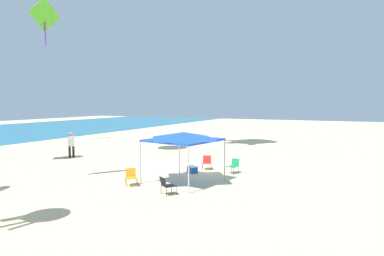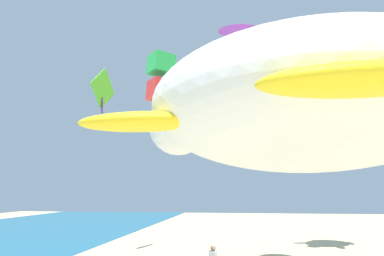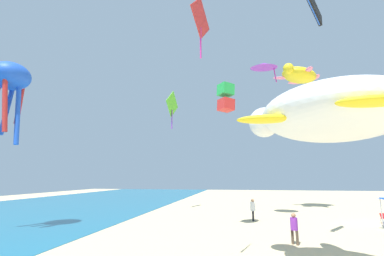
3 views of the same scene
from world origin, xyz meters
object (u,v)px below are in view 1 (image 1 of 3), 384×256
at_px(folding_chair_near_cooler, 167,184).
at_px(kite_diamond_lime, 45,16).
at_px(folding_chair_facing_ocean, 234,165).
at_px(folding_chair_right_of_tent, 131,176).
at_px(cooler_box, 192,169).
at_px(canopy_tent, 183,137).
at_px(folding_chair_left_of_tent, 207,161).
at_px(person_by_tent, 71,143).

bearing_deg(folding_chair_near_cooler, kite_diamond_lime, 3.97).
distance_m(folding_chair_facing_ocean, folding_chair_right_of_tent, 6.09).
bearing_deg(cooler_box, folding_chair_facing_ocean, -66.14).
xyz_separation_m(canopy_tent, folding_chair_facing_ocean, (3.19, -1.60, -1.86)).
bearing_deg(folding_chair_left_of_tent, folding_chair_facing_ocean, -32.98).
bearing_deg(kite_diamond_lime, folding_chair_left_of_tent, 90.89).
xyz_separation_m(canopy_tent, folding_chair_near_cooler, (-2.43, -0.42, -1.86)).
xyz_separation_m(canopy_tent, folding_chair_right_of_tent, (-1.72, 2.00, -1.86)).
height_order(folding_chair_near_cooler, kite_diamond_lime, kite_diamond_lime).
bearing_deg(kite_diamond_lime, cooler_box, 87.06).
xyz_separation_m(folding_chair_left_of_tent, person_by_tent, (-0.45, 10.68, 0.63)).
distance_m(folding_chair_near_cooler, kite_diamond_lime, 26.12).
distance_m(folding_chair_facing_ocean, folding_chair_left_of_tent, 1.86).
bearing_deg(cooler_box, folding_chair_near_cooler, -167.81).
distance_m(canopy_tent, folding_chair_near_cooler, 3.09).
bearing_deg(person_by_tent, kite_diamond_lime, -118.39).
bearing_deg(kite_diamond_lime, canopy_tent, 82.00).
relative_size(folding_chair_left_of_tent, folding_chair_right_of_tent, 1.00).
bearing_deg(folding_chair_right_of_tent, cooler_box, 25.98).
bearing_deg(canopy_tent, folding_chair_left_of_tent, 3.70).
relative_size(cooler_box, person_by_tent, 0.39).
relative_size(folding_chair_facing_ocean, cooler_box, 1.10).
bearing_deg(canopy_tent, cooler_box, 14.72).
height_order(folding_chair_left_of_tent, folding_chair_right_of_tent, same).
relative_size(folding_chair_left_of_tent, kite_diamond_lime, 0.17).
xyz_separation_m(folding_chair_near_cooler, person_by_tent, (5.52, 11.33, 0.63)).
distance_m(canopy_tent, folding_chair_right_of_tent, 3.23).
height_order(folding_chair_left_of_tent, kite_diamond_lime, kite_diamond_lime).
distance_m(canopy_tent, kite_diamond_lime, 23.99).
relative_size(folding_chair_near_cooler, folding_chair_right_of_tent, 1.00).
bearing_deg(cooler_box, kite_diamond_lime, 71.20).
height_order(folding_chair_right_of_tent, person_by_tent, person_by_tent).
relative_size(folding_chair_left_of_tent, folding_chair_near_cooler, 1.00).
distance_m(folding_chair_right_of_tent, kite_diamond_lime, 23.96).
relative_size(folding_chair_right_of_tent, kite_diamond_lime, 0.17).
relative_size(folding_chair_right_of_tent, person_by_tent, 0.43).
distance_m(folding_chair_right_of_tent, cooler_box, 4.20).
bearing_deg(kite_diamond_lime, folding_chair_right_of_tent, 75.41).
xyz_separation_m(canopy_tent, person_by_tent, (3.09, 10.91, -1.23)).
relative_size(canopy_tent, folding_chair_facing_ocean, 4.51).
relative_size(canopy_tent, folding_chair_left_of_tent, 4.51).
distance_m(folding_chair_left_of_tent, kite_diamond_lime, 23.62).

